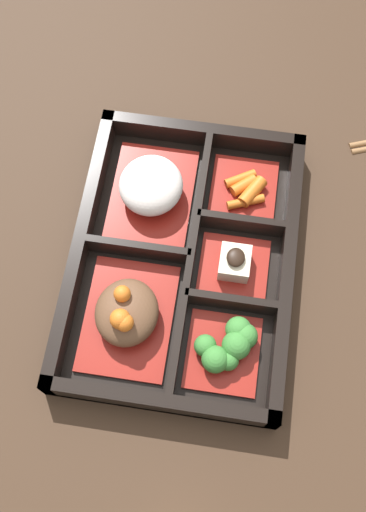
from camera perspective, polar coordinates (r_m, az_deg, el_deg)
ground_plane at (r=0.69m, az=0.00°, el=-0.78°), size 3.00×3.00×0.00m
bento_base at (r=0.68m, az=0.00°, el=-0.63°), size 0.34×0.24×0.01m
bento_rim at (r=0.67m, az=0.28°, el=-0.18°), size 0.34×0.24×0.04m
bowl_stew at (r=0.64m, az=-5.37°, el=-5.51°), size 0.13×0.10×0.06m
bowl_rice at (r=0.69m, az=-3.06°, el=6.54°), size 0.13×0.10×0.05m
bowl_greens at (r=0.63m, az=4.33°, el=-8.61°), size 0.09×0.08×0.04m
bowl_tofu at (r=0.67m, az=4.92°, el=-0.66°), size 0.07×0.08×0.04m
bowl_carrots at (r=0.71m, az=5.92°, el=6.34°), size 0.08×0.08×0.02m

